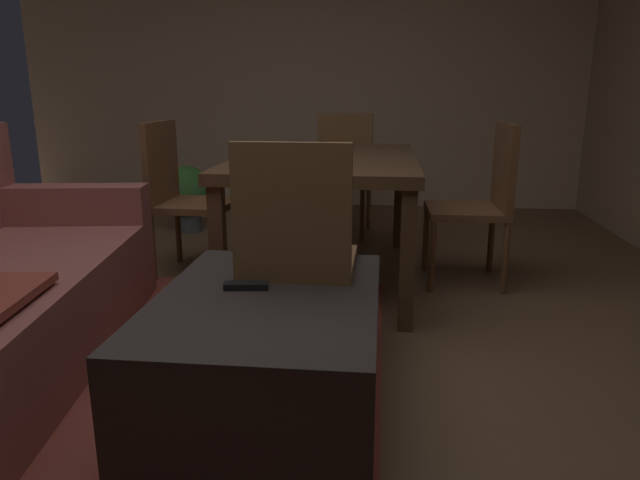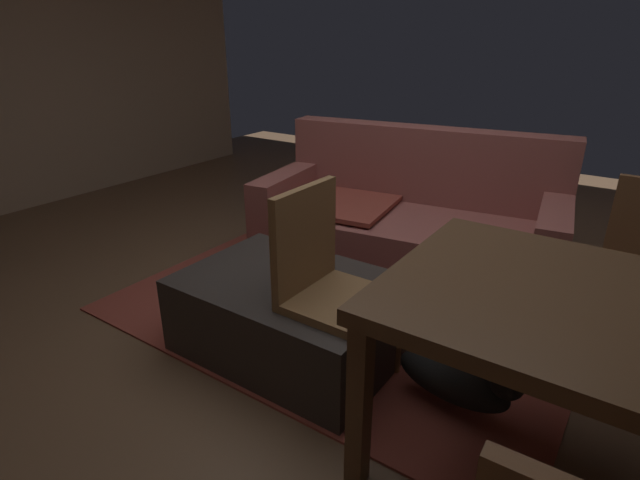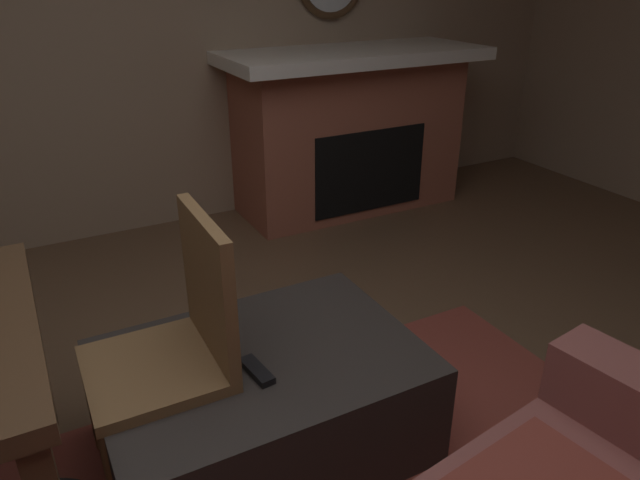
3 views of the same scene
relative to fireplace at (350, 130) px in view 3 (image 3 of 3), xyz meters
name	(u,v)px [view 3 (image 3 of 3)]	position (x,y,z in m)	size (l,w,h in m)	color
wall_back_fireplace_side	(75,26)	(1.65, -0.38, 0.73)	(7.76, 0.12, 2.60)	#9E846B
fireplace	(350,130)	(0.00, 0.00, 0.00)	(1.78, 0.76, 1.12)	#9E5642
ottoman_coffee_table	(263,402)	(1.50, 1.93, -0.36)	(1.09, 0.78, 0.41)	#2D2826
tv_remote	(257,371)	(1.55, 2.02, -0.14)	(0.05, 0.16, 0.02)	black
dining_chair_west	(180,337)	(1.75, 1.86, -0.04)	(0.44, 0.44, 0.93)	brown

